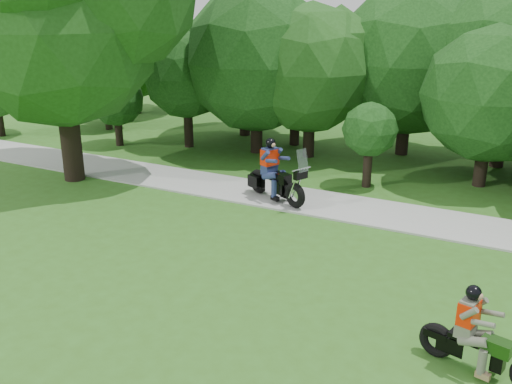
% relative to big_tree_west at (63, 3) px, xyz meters
% --- Properties ---
extents(ground, '(100.00, 100.00, 0.00)m').
position_rel_big_tree_west_xyz_m(ground, '(10.54, -6.85, -5.76)').
color(ground, '#35651C').
rests_on(ground, ground).
extents(walkway, '(60.00, 2.20, 0.06)m').
position_rel_big_tree_west_xyz_m(walkway, '(10.54, 1.15, -5.73)').
color(walkway, '#A8A8A3').
rests_on(walkway, ground).
extents(tree_line, '(40.24, 11.53, 7.72)m').
position_rel_big_tree_west_xyz_m(tree_line, '(12.57, 7.38, -2.25)').
color(tree_line, black).
rests_on(tree_line, ground).
extents(big_tree_west, '(8.64, 6.56, 9.96)m').
position_rel_big_tree_west_xyz_m(big_tree_west, '(0.00, 0.00, 0.00)').
color(big_tree_west, black).
rests_on(big_tree_west, ground).
extents(chopper_motorcycle, '(2.17, 0.91, 1.57)m').
position_rel_big_tree_west_xyz_m(chopper_motorcycle, '(13.63, -5.30, -5.18)').
color(chopper_motorcycle, black).
rests_on(chopper_motorcycle, ground).
extents(touring_motorcycle, '(2.34, 1.48, 1.89)m').
position_rel_big_tree_west_xyz_m(touring_motorcycle, '(7.02, 0.80, -5.01)').
color(touring_motorcycle, black).
rests_on(touring_motorcycle, walkway).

